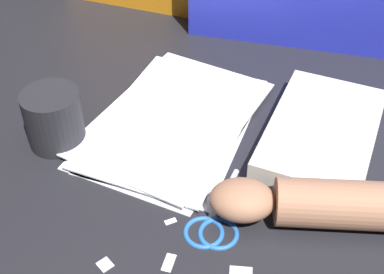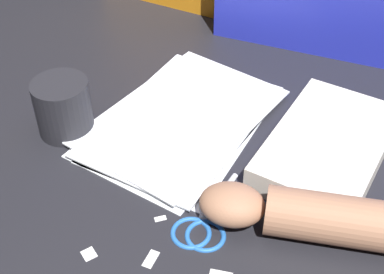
{
  "view_description": "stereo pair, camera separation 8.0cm",
  "coord_description": "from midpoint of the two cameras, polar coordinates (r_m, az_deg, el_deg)",
  "views": [
    {
      "loc": [
        0.3,
        -0.53,
        0.58
      ],
      "look_at": [
        0.04,
        0.01,
        0.06
      ],
      "focal_mm": 50.0,
      "sensor_mm": 36.0,
      "label": 1
    },
    {
      "loc": [
        0.37,
        -0.49,
        0.58
      ],
      "look_at": [
        0.04,
        0.01,
        0.06
      ],
      "focal_mm": 50.0,
      "sensor_mm": 36.0,
      "label": 2
    }
  ],
  "objects": [
    {
      "name": "paper_scrap_side",
      "position": [
        0.76,
        -0.39,
        -8.83
      ],
      "size": [
        0.02,
        0.02,
        0.0
      ],
      "color": "white",
      "rests_on": "ground_plane"
    },
    {
      "name": "scissors",
      "position": [
        0.76,
        4.06,
        -9.1
      ],
      "size": [
        0.12,
        0.16,
        0.01
      ],
      "color": "silver",
      "rests_on": "ground_plane"
    },
    {
      "name": "paper_scrap_far",
      "position": [
        0.73,
        -7.84,
        -12.42
      ],
      "size": [
        0.02,
        0.02,
        0.0
      ],
      "color": "white",
      "rests_on": "ground_plane"
    },
    {
      "name": "paper_scrap_near",
      "position": [
        0.72,
        -1.19,
        -13.04
      ],
      "size": [
        0.02,
        0.03,
        0.0
      ],
      "color": "white",
      "rests_on": "ground_plane"
    },
    {
      "name": "mug",
      "position": [
        0.89,
        -11.1,
        3.02
      ],
      "size": [
        0.09,
        0.09,
        0.09
      ],
      "color": "#232328",
      "rests_on": "ground_plane"
    },
    {
      "name": "ground_plane",
      "position": [
        0.84,
        -0.23,
        -2.73
      ],
      "size": [
        6.0,
        6.0,
        0.0
      ],
      "primitive_type": "plane",
      "color": "black"
    },
    {
      "name": "hand_forearm",
      "position": [
        0.75,
        17.12,
        -8.43
      ],
      "size": [
        0.33,
        0.19,
        0.07
      ],
      "color": "#A87556",
      "rests_on": "ground_plane"
    },
    {
      "name": "book_closed",
      "position": [
        0.87,
        16.82,
        -1.11
      ],
      "size": [
        0.17,
        0.27,
        0.04
      ],
      "color": "silver",
      "rests_on": "ground_plane"
    },
    {
      "name": "paper_stack",
      "position": [
        0.91,
        1.49,
        1.7
      ],
      "size": [
        0.26,
        0.36,
        0.01
      ],
      "color": "white",
      "rests_on": "ground_plane"
    }
  ]
}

